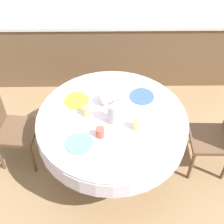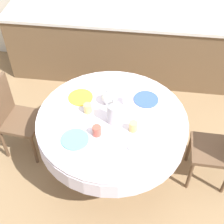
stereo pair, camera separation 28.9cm
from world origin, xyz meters
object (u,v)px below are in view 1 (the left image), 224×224
at_px(chair_left, 219,134).
at_px(chair_right, 8,125).
at_px(teapot, 106,97).
at_px(coffee_carafe, 114,111).

xyz_separation_m(chair_left, chair_right, (-2.13, 0.14, 0.00)).
distance_m(chair_right, teapot, 1.05).
bearing_deg(chair_right, teapot, 101.08).
distance_m(chair_right, coffee_carafe, 1.14).
distance_m(chair_left, teapot, 1.18).
distance_m(chair_left, chair_right, 2.13).
bearing_deg(chair_left, coffee_carafe, 92.00).
bearing_deg(teapot, chair_left, -11.44).
bearing_deg(coffee_carafe, chair_left, 0.55).
bearing_deg(chair_right, chair_left, 92.30).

